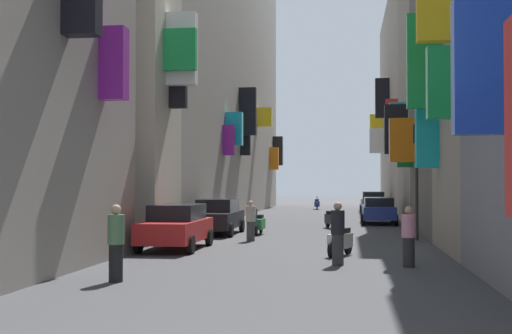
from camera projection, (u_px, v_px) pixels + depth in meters
name	position (u px, v px, depth m)	size (l,w,h in m)	color
ground_plane	(311.00, 227.00, 34.05)	(140.00, 140.00, 0.00)	#424244
building_left_mid_b	(97.00, 49.00, 26.36)	(7.25, 3.87, 15.18)	#BCB29E
building_left_mid_c	(160.00, 35.00, 35.47)	(6.96, 14.39, 20.25)	gray
building_left_far	(224.00, 81.00, 53.85)	(7.14, 22.71, 20.97)	gray
building_right_mid_b	(490.00, 55.00, 28.68)	(7.19, 8.73, 15.58)	slate
building_right_mid_c	(458.00, 43.00, 36.82)	(7.18, 7.62, 20.03)	#9E9384
building_right_far	(426.00, 106.00, 51.71)	(7.21, 22.51, 16.42)	#B2A899
parked_car_red	(176.00, 226.00, 22.62)	(1.90, 4.27, 1.52)	#B21E1E
parked_car_grey	(373.00, 202.00, 48.45)	(1.86, 4.48, 1.58)	slate
parked_car_black	(218.00, 216.00, 29.11)	(1.89, 4.45, 1.54)	black
parked_car_blue	(378.00, 210.00, 36.29)	(1.88, 4.48, 1.44)	navy
scooter_black	(332.00, 219.00, 32.69)	(0.80, 1.85, 1.13)	black
scooter_blue	(317.00, 204.00, 55.45)	(0.50, 1.91, 1.13)	#2D4CAD
scooter_white	(340.00, 241.00, 20.55)	(0.79, 1.69, 1.13)	silver
scooter_green	(259.00, 224.00, 28.91)	(0.46, 2.00, 1.13)	#287F3D
pedestrian_crossing	(409.00, 237.00, 17.87)	(0.53, 0.53, 1.64)	#2B2B2B
pedestrian_near_left	(338.00, 234.00, 18.24)	(0.47, 0.47, 1.74)	#323232
pedestrian_near_right	(251.00, 221.00, 25.68)	(0.48, 0.48, 1.56)	#3E3E3E
pedestrian_mid_street	(116.00, 243.00, 15.22)	(0.49, 0.49, 1.77)	black
traffic_light_near_corner	(417.00, 162.00, 26.12)	(0.26, 0.34, 4.56)	#2D2D2D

